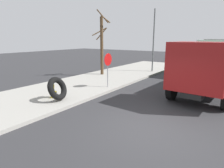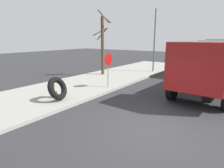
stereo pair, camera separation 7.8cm
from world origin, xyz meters
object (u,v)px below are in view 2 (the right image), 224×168
at_px(dump_truck_gray, 210,67).
at_px(loose_tire, 58,88).
at_px(stop_sign, 108,64).
at_px(bare_tree, 103,44).
at_px(fire_hydrant, 53,90).
at_px(street_light_pole, 154,41).
at_px(dump_truck_green, 207,56).
at_px(dump_truck_yellow, 212,50).

bearing_deg(dump_truck_gray, loose_tire, 135.24).
distance_m(stop_sign, bare_tree, 4.64).
relative_size(fire_hydrant, bare_tree, 0.14).
bearing_deg(street_light_pole, loose_tire, 178.34).
relative_size(dump_truck_gray, dump_truck_green, 1.01).
xyz_separation_m(dump_truck_green, dump_truck_yellow, (9.70, 1.09, 0.00)).
bearing_deg(bare_tree, dump_truck_green, -47.62).
bearing_deg(stop_sign, bare_tree, 42.13).
height_order(loose_tire, dump_truck_gray, dump_truck_gray).
xyz_separation_m(dump_truck_yellow, bare_tree, (-16.08, 5.90, 1.08)).
height_order(dump_truck_gray, dump_truck_green, same).
distance_m(dump_truck_green, dump_truck_yellow, 9.76).
bearing_deg(bare_tree, street_light_pole, -36.33).
height_order(loose_tire, bare_tree, bare_tree).
relative_size(fire_hydrant, dump_truck_yellow, 0.11).
distance_m(bare_tree, street_light_pole, 4.87).
distance_m(stop_sign, dump_truck_green, 10.50).
distance_m(loose_tire, dump_truck_yellow, 23.29).
height_order(bare_tree, street_light_pole, street_light_pole).
relative_size(dump_truck_gray, street_light_pole, 1.29).
bearing_deg(dump_truck_yellow, stop_sign, 171.58).
relative_size(fire_hydrant, street_light_pole, 0.14).
relative_size(loose_tire, dump_truck_green, 0.17).
xyz_separation_m(loose_tire, street_light_pole, (10.88, -0.32, 2.16)).
height_order(loose_tire, street_light_pole, street_light_pole).
bearing_deg(dump_truck_green, bare_tree, 132.38).
height_order(stop_sign, street_light_pole, street_light_pole).
relative_size(loose_tire, dump_truck_yellow, 0.17).
xyz_separation_m(stop_sign, bare_tree, (3.34, 3.02, 1.07)).
bearing_deg(fire_hydrant, dump_truck_gray, -48.23).
xyz_separation_m(dump_truck_gray, dump_truck_green, (7.49, 1.38, 0.00)).
relative_size(stop_sign, dump_truck_gray, 0.30).
height_order(stop_sign, dump_truck_green, dump_truck_green).
bearing_deg(dump_truck_green, dump_truck_yellow, 6.41).
height_order(dump_truck_green, dump_truck_yellow, same).
relative_size(dump_truck_yellow, street_light_pole, 1.29).
relative_size(fire_hydrant, loose_tire, 0.63).
distance_m(fire_hydrant, loose_tire, 0.63).
bearing_deg(loose_tire, street_light_pole, -1.66).
bearing_deg(dump_truck_yellow, dump_truck_gray, -171.82).
xyz_separation_m(dump_truck_green, bare_tree, (-6.38, 6.99, 1.08)).
relative_size(stop_sign, street_light_pole, 0.38).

